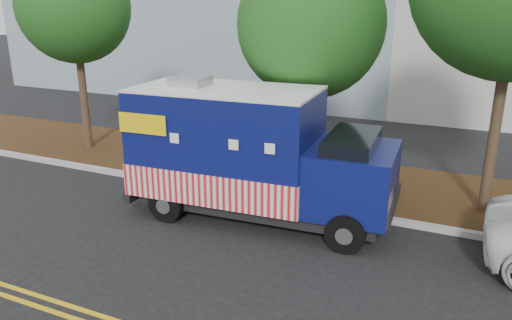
% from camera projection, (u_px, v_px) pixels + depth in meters
% --- Properties ---
extents(ground, '(120.00, 120.00, 0.00)m').
position_uv_depth(ground, '(215.00, 216.00, 12.51)').
color(ground, black).
rests_on(ground, ground).
extents(curb, '(120.00, 0.18, 0.15)m').
position_uv_depth(curb, '(240.00, 194.00, 13.70)').
color(curb, '#9E9E99').
rests_on(curb, ground).
extents(mulch_strip, '(120.00, 4.00, 0.15)m').
position_uv_depth(mulch_strip, '(270.00, 171.00, 15.52)').
color(mulch_strip, black).
rests_on(mulch_strip, ground).
extents(centerline_near, '(120.00, 0.10, 0.01)m').
position_uv_depth(centerline_near, '(90.00, 313.00, 8.66)').
color(centerline_near, gold).
rests_on(centerline_near, ground).
extents(tree_a, '(3.68, 3.68, 6.78)m').
position_uv_depth(tree_a, '(74.00, 7.00, 16.34)').
color(tree_a, '#38281C').
rests_on(tree_a, ground).
extents(tree_b, '(4.03, 4.03, 6.54)m').
position_uv_depth(tree_b, '(311.00, 25.00, 13.49)').
color(tree_b, '#38281C').
rests_on(tree_b, ground).
extents(sign_post, '(0.06, 0.06, 2.40)m').
position_uv_depth(sign_post, '(192.00, 142.00, 14.52)').
color(sign_post, '#473828').
rests_on(sign_post, ground).
extents(food_truck, '(6.58, 2.81, 3.40)m').
position_uv_depth(food_truck, '(248.00, 156.00, 12.14)').
color(food_truck, black).
rests_on(food_truck, ground).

